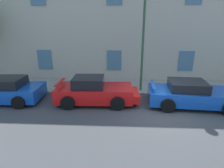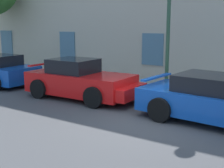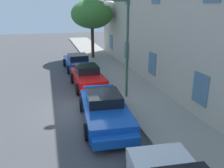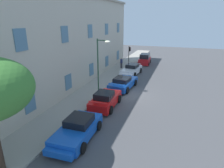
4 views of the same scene
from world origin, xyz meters
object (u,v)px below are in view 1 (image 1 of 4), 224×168
object	(u,v)px
sportscar_red_lead	(1,91)
sportscar_white_middle	(196,95)
sportscar_yellow_flank	(97,92)
street_lamp	(145,27)

from	to	relation	value
sportscar_red_lead	sportscar_white_middle	size ratio (longest dim) A/B	0.91
sportscar_red_lead	sportscar_yellow_flank	world-z (taller)	sportscar_yellow_flank
sportscar_red_lead	sportscar_yellow_flank	bearing A→B (deg)	0.59
sportscar_red_lead	street_lamp	xyz separation A→B (m)	(8.06, 1.48, 3.41)
sportscar_red_lead	street_lamp	distance (m)	8.87
sportscar_yellow_flank	street_lamp	xyz separation A→B (m)	(2.59, 1.43, 3.37)
sportscar_red_lead	sportscar_white_middle	world-z (taller)	sportscar_red_lead
street_lamp	sportscar_white_middle	bearing A→B (deg)	-29.64
sportscar_white_middle	street_lamp	bearing A→B (deg)	150.36
sportscar_red_lead	sportscar_white_middle	distance (m)	10.78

